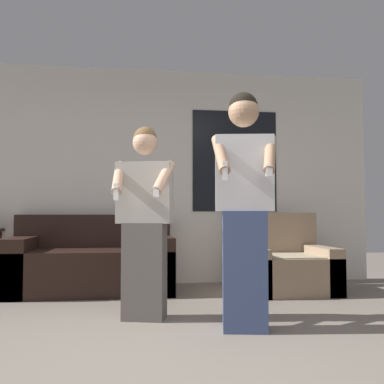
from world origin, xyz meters
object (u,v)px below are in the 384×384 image
Objects in this scene: armchair at (284,266)px; person_left at (145,222)px; couch at (92,264)px; person_right at (244,206)px.

person_left is (-1.61, -1.17, 0.51)m from armchair.
armchair reaches higher than couch.
armchair is (2.15, -0.24, -0.02)m from couch.
person_right reaches higher than person_left.
person_right is (0.73, -0.47, 0.12)m from person_left.
couch is 1.85× the size of armchair.
armchair is 0.61× the size of person_left.
person_left is at bearing -68.84° from couch.
armchair is 1.96m from person_right.
couch is 1.59m from person_left.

